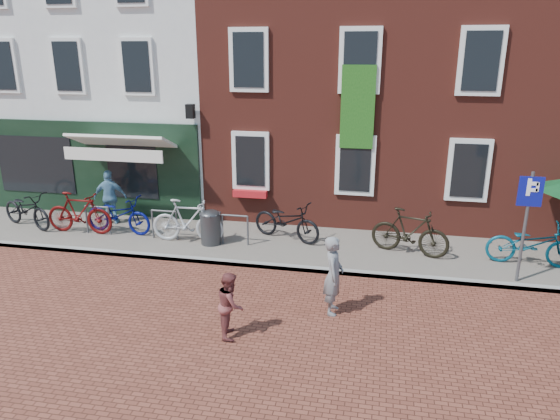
% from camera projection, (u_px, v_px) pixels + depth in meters
% --- Properties ---
extents(ground, '(80.00, 80.00, 0.00)m').
position_uv_depth(ground, '(203.00, 264.00, 12.60)').
color(ground, brown).
extents(sidewalk, '(24.00, 3.00, 0.10)m').
position_uv_depth(sidewalk, '(256.00, 243.00, 13.80)').
color(sidewalk, slate).
rests_on(sidewalk, ground).
extents(building_stucco, '(8.00, 8.00, 9.00)m').
position_uv_depth(building_stucco, '(133.00, 65.00, 18.71)').
color(building_stucco, silver).
rests_on(building_stucco, ground).
extents(building_brick_mid, '(6.00, 8.00, 10.00)m').
position_uv_depth(building_brick_mid, '(322.00, 52.00, 17.24)').
color(building_brick_mid, maroon).
rests_on(building_brick_mid, ground).
extents(building_brick_right, '(6.00, 8.00, 10.00)m').
position_uv_depth(building_brick_right, '(510.00, 52.00, 16.11)').
color(building_brick_right, maroon).
rests_on(building_brick_right, ground).
extents(litter_bin, '(0.54, 0.54, 1.00)m').
position_uv_depth(litter_bin, '(211.00, 225.00, 13.48)').
color(litter_bin, '#3C3C3F').
rests_on(litter_bin, sidewalk).
extents(parking_sign, '(0.50, 0.08, 2.53)m').
position_uv_depth(parking_sign, '(528.00, 210.00, 10.92)').
color(parking_sign, '#4C4C4F').
rests_on(parking_sign, sidewalk).
extents(woman, '(0.40, 0.60, 1.62)m').
position_uv_depth(woman, '(333.00, 275.00, 10.06)').
color(woman, slate).
rests_on(woman, ground).
extents(boy, '(0.60, 0.70, 1.26)m').
position_uv_depth(boy, '(231.00, 304.00, 9.30)').
color(boy, brown).
rests_on(boy, ground).
extents(cafe_person, '(1.02, 0.61, 1.62)m').
position_uv_depth(cafe_person, '(110.00, 197.00, 14.98)').
color(cafe_person, '#6092B3').
rests_on(cafe_person, sidewalk).
extents(bicycle_0, '(2.16, 1.36, 1.07)m').
position_uv_depth(bicycle_0, '(27.00, 209.00, 14.75)').
color(bicycle_0, black).
rests_on(bicycle_0, sidewalk).
extents(bicycle_1, '(1.98, 0.56, 1.19)m').
position_uv_depth(bicycle_1, '(79.00, 213.00, 14.24)').
color(bicycle_1, '#4E0808').
rests_on(bicycle_1, sidewalk).
extents(bicycle_2, '(2.11, 0.95, 1.07)m').
position_uv_depth(bicycle_2, '(118.00, 214.00, 14.30)').
color(bicycle_2, '#060C5A').
rests_on(bicycle_2, sidewalk).
extents(bicycle_3, '(2.00, 0.64, 1.19)m').
position_uv_depth(bicycle_3, '(188.00, 221.00, 13.58)').
color(bicycle_3, '#AEAEB1').
rests_on(bicycle_3, sidewalk).
extents(bicycle_4, '(2.16, 1.41, 1.07)m').
position_uv_depth(bicycle_4, '(287.00, 221.00, 13.78)').
color(bicycle_4, black).
rests_on(bicycle_4, sidewalk).
extents(bicycle_5, '(2.06, 1.10, 1.19)m').
position_uv_depth(bicycle_5, '(410.00, 232.00, 12.76)').
color(bicycle_5, black).
rests_on(bicycle_5, sidewalk).
extents(bicycle_6, '(2.09, 0.85, 1.07)m').
position_uv_depth(bicycle_6, '(532.00, 244.00, 12.14)').
color(bicycle_6, '#074359').
rests_on(bicycle_6, sidewalk).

